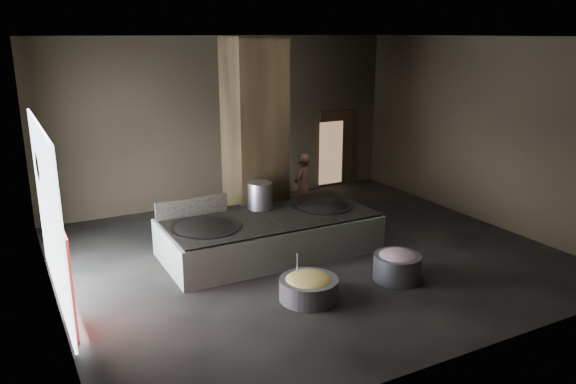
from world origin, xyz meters
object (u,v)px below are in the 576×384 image
wok_right (322,210)px  meat_basin (397,267)px  stock_pot (260,195)px  veg_basin (309,289)px  cook (302,186)px  hearth_platform (269,235)px  wok_left (206,231)px

wok_right → meat_basin: bearing=-85.5°
wok_right → meat_basin: (0.19, -2.44, -0.50)m
stock_pot → meat_basin: bearing=-63.1°
wok_right → veg_basin: bearing=-126.0°
cook → veg_basin: 4.70m
hearth_platform → wok_left: (-1.45, -0.05, 0.36)m
veg_basin → wok_left: bearing=115.7°
veg_basin → meat_basin: bearing=-2.5°
hearth_platform → stock_pot: stock_pot is taller
veg_basin → meat_basin: size_ratio=1.16×
meat_basin → veg_basin: bearing=177.5°
cook → veg_basin: bearing=25.5°
hearth_platform → meat_basin: hearth_platform is taller
wok_right → cook: cook is taller
hearth_platform → cook: (1.83, 1.81, 0.43)m
stock_pot → cook: cook is taller
stock_pot → wok_right: bearing=-21.0°
meat_basin → stock_pot: bearing=116.9°
hearth_platform → wok_left: size_ratio=3.17×
wok_left → cook: 3.77m
wok_left → stock_pot: (1.50, 0.60, 0.38)m
veg_basin → meat_basin: 1.91m
hearth_platform → wok_left: wok_left is taller
hearth_platform → meat_basin: bearing=-56.7°
cook → hearth_platform: bearing=8.2°
hearth_platform → wok_right: size_ratio=3.41×
hearth_platform → wok_right: (1.35, 0.05, 0.36)m
wok_right → wok_left: bearing=-178.0°
hearth_platform → stock_pot: bearing=85.3°
meat_basin → wok_left: bearing=142.0°
hearth_platform → meat_basin: 2.85m
wok_left → stock_pot: stock_pot is taller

